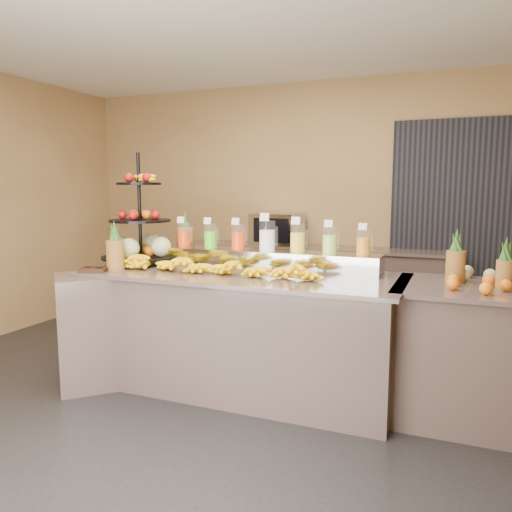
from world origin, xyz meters
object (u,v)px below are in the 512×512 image
Objects in this scene: fruit_stand at (145,236)px; pitcher_tray at (267,259)px; oven_warmer at (277,229)px; right_fruit_pile at (476,277)px; banana_heap at (212,265)px; condiment_caddy at (94,270)px.

pitcher_tray is at bearing -1.43° from fruit_stand.
pitcher_tray is at bearing -65.72° from oven_warmer.
fruit_stand is (-1.09, -0.13, 0.17)m from pitcher_tray.
pitcher_tray is 1.75m from oven_warmer.
oven_warmer is (-2.09, 1.87, 0.11)m from right_fruit_pile.
right_fruit_pile is at bearing -9.73° from fruit_stand.
fruit_stand reaches higher than banana_heap.
oven_warmer is (0.70, 2.33, 0.17)m from condiment_caddy.
oven_warmer is (-0.52, 1.67, 0.11)m from pitcher_tray.
banana_heap is at bearing -24.44° from fruit_stand.
right_fruit_pile is at bearing 4.68° from banana_heap.
right_fruit_pile is at bearing -7.29° from pitcher_tray.
right_fruit_pile is (2.66, -0.07, -0.17)m from fruit_stand.
banana_heap is 9.07× the size of condiment_caddy.
condiment_caddy is (-0.89, -0.31, -0.05)m from banana_heap.
banana_heap is (-0.32, -0.36, -0.01)m from pitcher_tray.
banana_heap reaches higher than pitcher_tray.
fruit_stand is 1.75× the size of oven_warmer.
fruit_stand is 2.29× the size of right_fruit_pile.
banana_heap is 1.90m from right_fruit_pile.
pitcher_tray reaches higher than condiment_caddy.
condiment_caddy is at bearing -170.54° from right_fruit_pile.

